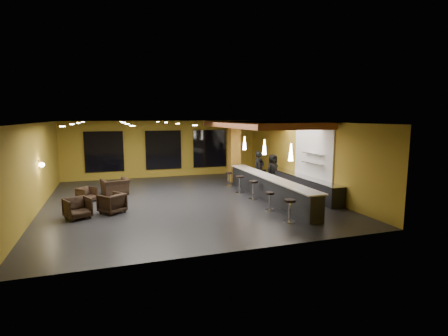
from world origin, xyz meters
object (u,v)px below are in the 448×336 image
object	(u,v)px
column	(234,152)
staff_c	(273,170)
bar_stool_1	(270,199)
staff_a	(259,169)
bar_stool_2	(253,187)
pendant_1	(264,147)
bar_counter	(268,188)
prep_counter	(301,185)
armchair_b	(112,203)
bar_stool_0	(290,208)
pendant_2	(245,143)
pendant_0	(291,152)
armchair_d	(115,187)
staff_b	(260,172)
bar_stool_4	(229,177)
armchair_a	(77,208)
bar_stool_3	(240,182)
armchair_c	(87,194)

from	to	relation	value
column	staff_c	world-z (taller)	column
staff_c	bar_stool_1	distance (m)	5.28
staff_a	bar_stool_2	bearing A→B (deg)	-142.15
pendant_1	staff_a	size ratio (longest dim) A/B	0.37
bar_counter	bar_stool_2	size ratio (longest dim) A/B	9.29
staff_a	prep_counter	bearing A→B (deg)	-88.92
column	pendant_1	distance (m)	4.14
pendant_1	armchair_b	world-z (taller)	pendant_1
bar_counter	staff_c	xyz separation A→B (m)	(1.60, 2.83, 0.36)
bar_stool_0	bar_stool_2	bearing A→B (deg)	87.66
pendant_2	pendant_0	bearing A→B (deg)	-90.00
armchair_d	staff_b	bearing A→B (deg)	164.47
armchair_b	bar_stool_4	distance (m)	7.11
armchair_d	bar_stool_1	distance (m)	7.66
staff_c	bar_stool_2	distance (m)	3.57
bar_stool_1	pendant_0	bearing A→B (deg)	-10.46
armchair_a	armchair_b	world-z (taller)	armchair_b
armchair_b	prep_counter	bearing A→B (deg)	147.29
armchair_a	armchair_d	world-z (taller)	armchair_a
armchair_d	bar_counter	bearing A→B (deg)	140.57
bar_counter	pendant_2	xyz separation A→B (m)	(0.00, 3.00, 1.85)
armchair_a	bar_stool_3	xyz separation A→B (m)	(7.28, 2.20, 0.15)
column	bar_stool_4	xyz separation A→B (m)	(-0.74, -1.22, -1.27)
staff_b	staff_c	size ratio (longest dim) A/B	0.87
bar_stool_3	column	bearing A→B (deg)	75.06
staff_b	bar_stool_1	size ratio (longest dim) A/B	2.00
bar_counter	column	xyz separation A→B (m)	(0.00, 4.60, 1.25)
armchair_c	armchair_d	bearing A→B (deg)	0.39
staff_a	armchair_b	bearing A→B (deg)	178.87
column	bar_stool_3	size ratio (longest dim) A/B	4.12
armchair_a	armchair_c	distance (m)	2.70
pendant_1	staff_a	xyz separation A→B (m)	(0.85, 2.48, -1.40)
pendant_0	armchair_b	size ratio (longest dim) A/B	0.81
pendant_1	bar_stool_0	bearing A→B (deg)	-101.85
staff_c	bar_stool_0	size ratio (longest dim) A/B	2.05
pendant_0	staff_b	distance (m)	5.30
pendant_2	pendant_1	bearing A→B (deg)	-90.00
prep_counter	armchair_d	distance (m)	9.05
pendant_1	staff_a	bearing A→B (deg)	71.10
prep_counter	armchair_a	xyz separation A→B (m)	(-10.09, -1.13, -0.04)
prep_counter	armchair_c	xyz separation A→B (m)	(-9.91, 1.56, -0.11)
column	staff_a	size ratio (longest dim) A/B	1.85
bar_counter	armchair_c	distance (m)	8.17
bar_counter	armchair_b	xyz separation A→B (m)	(-6.86, -0.24, -0.11)
bar_stool_0	bar_stool_4	world-z (taller)	bar_stool_0
pendant_2	armchair_c	distance (m)	8.22
staff_b	bar_stool_0	size ratio (longest dim) A/B	1.78
bar_stool_4	pendant_2	bearing A→B (deg)	-27.28
armchair_c	bar_stool_4	distance (m)	7.29
armchair_c	bar_stool_1	bearing A→B (deg)	-68.36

